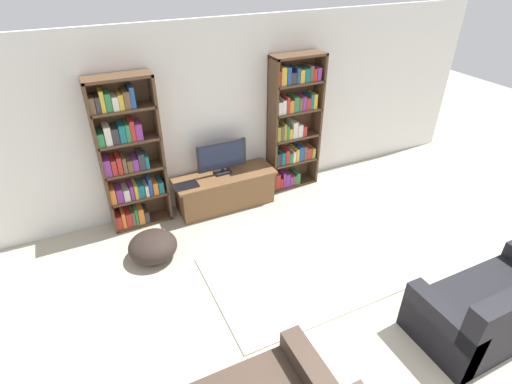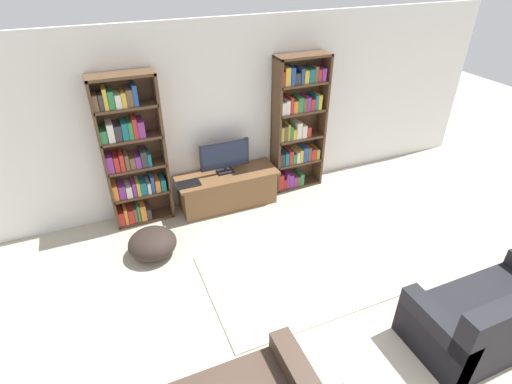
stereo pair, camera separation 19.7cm
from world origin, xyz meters
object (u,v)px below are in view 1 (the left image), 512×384
at_px(bookshelf_right, 292,124).
at_px(laptop, 186,185).
at_px(television, 222,157).
at_px(bookshelf_left, 128,157).
at_px(tv_stand, 225,190).
at_px(couch_right_sofa, 495,308).
at_px(beanbag_ottoman, 153,246).

bearing_deg(bookshelf_right, laptop, -173.25).
height_order(bookshelf_right, television, bookshelf_right).
bearing_deg(television, bookshelf_right, 3.79).
relative_size(bookshelf_left, laptop, 6.08).
bearing_deg(bookshelf_left, laptop, -17.83).
bearing_deg(tv_stand, television, 90.00).
bearing_deg(bookshelf_left, couch_right_sofa, -50.22).
xyz_separation_m(bookshelf_left, bookshelf_right, (2.45, -0.00, 0.02)).
bearing_deg(television, couch_right_sofa, -64.53).
bearing_deg(laptop, beanbag_ottoman, -135.89).
height_order(bookshelf_left, couch_right_sofa, bookshelf_left).
height_order(television, couch_right_sofa, television).
distance_m(bookshelf_left, tv_stand, 1.47).
bearing_deg(couch_right_sofa, bookshelf_left, 129.78).
bearing_deg(couch_right_sofa, laptop, 124.28).
distance_m(television, couch_right_sofa, 3.74).
height_order(bookshelf_left, laptop, bookshelf_left).
xyz_separation_m(television, beanbag_ottoman, (-1.26, -0.77, -0.62)).
relative_size(bookshelf_right, television, 2.84).
xyz_separation_m(bookshelf_left, laptop, (0.66, -0.21, -0.48)).
bearing_deg(bookshelf_left, beanbag_ottoman, -89.77).
relative_size(bookshelf_left, beanbag_ottoman, 3.44).
distance_m(laptop, couch_right_sofa, 3.90).
xyz_separation_m(bookshelf_right, television, (-1.19, -0.08, -0.26)).
bearing_deg(laptop, television, 12.55).
xyz_separation_m(tv_stand, laptop, (-0.60, -0.07, 0.27)).
xyz_separation_m(bookshelf_right, couch_right_sofa, (0.40, -3.43, -0.75)).
bearing_deg(tv_stand, bookshelf_right, 6.88).
xyz_separation_m(bookshelf_left, couch_right_sofa, (2.85, -3.43, -0.73)).
bearing_deg(couch_right_sofa, bookshelf_right, 96.73).
distance_m(tv_stand, television, 0.52).
bearing_deg(tv_stand, beanbag_ottoman, -150.64).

